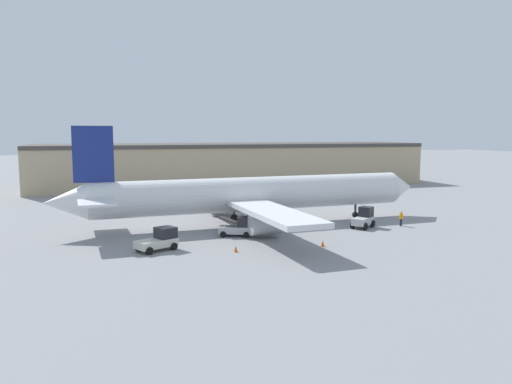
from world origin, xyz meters
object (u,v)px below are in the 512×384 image
ground_crew_worker (401,218)px  baggage_tug (159,240)px  safety_cone_near (323,243)px  pushback_tug (364,218)px  safety_cone_far (236,249)px  belt_loader_truck (238,227)px  airplane (248,195)px

ground_crew_worker → baggage_tug: baggage_tug is taller
ground_crew_worker → safety_cone_near: bearing=74.0°
baggage_tug → pushback_tug: bearing=-16.9°
pushback_tug → safety_cone_far: pushback_tug is taller
ground_crew_worker → baggage_tug: size_ratio=0.42×
baggage_tug → safety_cone_far: (6.24, -2.80, -0.65)m
belt_loader_truck → safety_cone_far: belt_loader_truck is taller
baggage_tug → pushback_tug: pushback_tug is taller
ground_crew_worker → pushback_tug: pushback_tug is taller
airplane → baggage_tug: size_ratio=10.90×
safety_cone_far → ground_crew_worker: bearing=16.5°
baggage_tug → belt_loader_truck: (8.27, 3.58, 0.02)m
belt_loader_truck → airplane: bearing=87.6°
airplane → pushback_tug: size_ratio=13.11×
ground_crew_worker → safety_cone_far: size_ratio=3.06×
baggage_tug → safety_cone_far: bearing=-50.8°
pushback_tug → baggage_tug: bearing=153.0°
airplane → safety_cone_far: (-4.71, -11.95, -3.15)m
ground_crew_worker → safety_cone_far: 21.67m
pushback_tug → airplane: bearing=118.9°
baggage_tug → safety_cone_near: size_ratio=7.25×
safety_cone_near → baggage_tug: bearing=167.8°
pushback_tug → safety_cone_near: 10.80m
airplane → belt_loader_truck: (-2.69, -5.56, -2.49)m
airplane → ground_crew_worker: bearing=-22.8°
airplane → baggage_tug: bearing=-143.1°
pushback_tug → safety_cone_near: bearing=-176.4°
safety_cone_near → belt_loader_truck: bearing=132.4°
ground_crew_worker → belt_loader_truck: belt_loader_truck is taller
safety_cone_far → belt_loader_truck: bearing=72.4°
pushback_tug → safety_cone_near: pushback_tug is taller
safety_cone_near → safety_cone_far: bearing=177.8°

